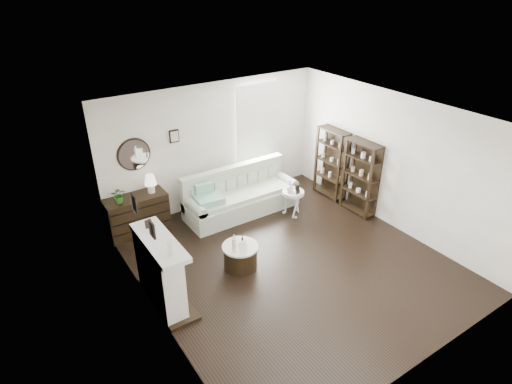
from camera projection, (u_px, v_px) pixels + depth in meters
room at (244, 129)px, 9.36m from camera, size 5.50×5.50×5.50m
fireplace at (161, 274)px, 6.59m from camera, size 0.50×1.40×1.84m
shelf_unit_far at (331, 163)px, 9.66m from camera, size 0.30×0.80×1.60m
shelf_unit_near at (361, 178)px, 9.00m from camera, size 0.30×0.80×1.60m
sofa at (240, 197)px, 9.24m from camera, size 2.48×0.86×0.96m
quilt at (209, 200)px, 8.64m from camera, size 0.59×0.50×0.14m
suitcase at (279, 191)px, 9.73m from camera, size 0.67×0.42×0.43m
dresser at (137, 215)px, 8.44m from camera, size 1.19×0.51×0.80m
table_lamp at (151, 184)px, 8.34m from camera, size 0.25×0.25×0.37m
potted_plant at (119, 195)px, 8.00m from camera, size 0.35×0.32×0.31m
drum_table at (240, 256)px, 7.52m from camera, size 0.64×0.64×0.44m
pedestal_table at (293, 193)px, 8.99m from camera, size 0.47×0.47×0.57m
eiffel_drum at (242, 239)px, 7.44m from camera, size 0.12×0.12×0.20m
bottle_drum at (234, 243)px, 7.21m from camera, size 0.07×0.07×0.32m
card_frame_drum at (243, 246)px, 7.23m from camera, size 0.16×0.08×0.20m
eiffel_ped at (296, 186)px, 8.99m from camera, size 0.12×0.12×0.18m
flask_ped at (290, 186)px, 8.88m from camera, size 0.15×0.15×0.27m
card_frame_ped at (298, 190)px, 8.85m from camera, size 0.13×0.08×0.16m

